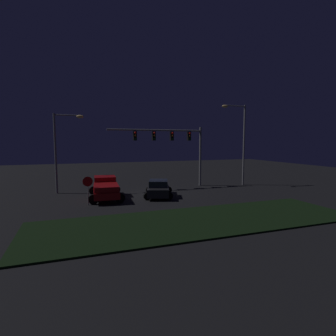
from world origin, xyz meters
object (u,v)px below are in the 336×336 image
object	(u,v)px
car_sedan	(158,188)
traffic_signal_gantry	(172,141)
street_lamp_left	(62,143)
stop_sign	(88,185)
street_lamp_right	(240,135)
pickup_truck	(106,187)

from	to	relation	value
car_sedan	traffic_signal_gantry	xyz separation A→B (m)	(2.90, 4.29, 4.29)
street_lamp_left	stop_sign	xyz separation A→B (m)	(1.96, -5.96, -3.25)
car_sedan	traffic_signal_gantry	bearing A→B (deg)	-15.27
street_lamp_left	stop_sign	world-z (taller)	street_lamp_left
street_lamp_right	street_lamp_left	bearing A→B (deg)	175.01
pickup_truck	traffic_signal_gantry	size ratio (longest dim) A/B	0.54
car_sedan	street_lamp_left	distance (m)	10.18
stop_sign	car_sedan	bearing A→B (deg)	11.93
pickup_truck	street_lamp_right	world-z (taller)	street_lamp_right
street_lamp_left	car_sedan	bearing A→B (deg)	-29.97
pickup_truck	street_lamp_left	size ratio (longest dim) A/B	0.73
traffic_signal_gantry	street_lamp_right	xyz separation A→B (m)	(7.59, -1.25, 0.58)
pickup_truck	stop_sign	xyz separation A→B (m)	(-1.58, -2.17, 0.56)
street_lamp_left	pickup_truck	bearing A→B (deg)	-46.96
car_sedan	pickup_truck	bearing A→B (deg)	97.91
pickup_truck	street_lamp_right	bearing A→B (deg)	-77.74
car_sedan	stop_sign	size ratio (longest dim) A/B	2.13
car_sedan	stop_sign	bearing A→B (deg)	120.75
pickup_truck	car_sedan	xyz separation A→B (m)	(4.55, -0.88, -0.26)
car_sedan	street_lamp_right	distance (m)	11.96
traffic_signal_gantry	street_lamp_right	distance (m)	7.72
traffic_signal_gantry	street_lamp_left	xyz separation A→B (m)	(-10.98, 0.37, -0.22)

